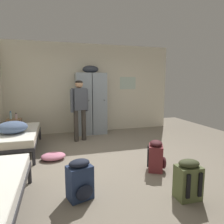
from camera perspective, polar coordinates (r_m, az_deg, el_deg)
The scene contains 13 objects.
ground_plane at distance 4.25m, azimuth 0.99°, elevation -13.27°, with size 8.19×8.19×0.00m, color gray.
room_backdrop at distance 5.09m, azimuth -17.46°, elevation 5.84°, with size 5.23×5.18×2.75m.
locker_bank at distance 6.18m, azimuth -5.99°, elevation 2.75°, with size 0.90×0.55×2.07m.
shelf_unit at distance 6.22m, azimuth -25.93°, elevation -3.83°, with size 0.38×0.30×0.57m.
bed_left_rear at distance 5.06m, azimuth -25.32°, elevation -6.01°, with size 0.90×1.90×0.49m.
bedding_heap at distance 4.83m, azimuth -26.43°, elevation -3.89°, with size 0.62×0.64×0.25m.
person_traveler at distance 5.41m, azimuth -9.20°, elevation 2.06°, with size 0.49×0.31×1.63m.
water_bottle at distance 6.20m, azimuth -26.82°, elevation -0.89°, with size 0.06×0.06×0.22m.
lotion_bottle at distance 6.12m, azimuth -25.53°, elevation -1.12°, with size 0.06×0.06×0.17m.
backpack_olive at distance 3.05m, azimuth 20.64°, elevation -17.59°, with size 0.33×0.34×0.55m.
backpack_navy at distance 2.89m, azimuth -9.07°, elevation -18.61°, with size 0.38×0.39×0.55m.
backpack_maroon at distance 3.76m, azimuth 12.43°, elevation -12.16°, with size 0.41×0.39×0.55m.
clothes_pile_pink at distance 4.39m, azimuth -16.33°, elevation -11.95°, with size 0.49×0.40×0.14m.
Camera 1 is at (-1.17, -3.78, 1.56)m, focal length 32.23 mm.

